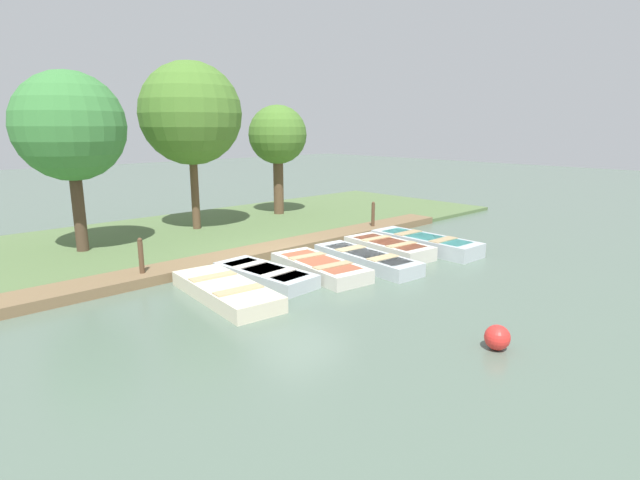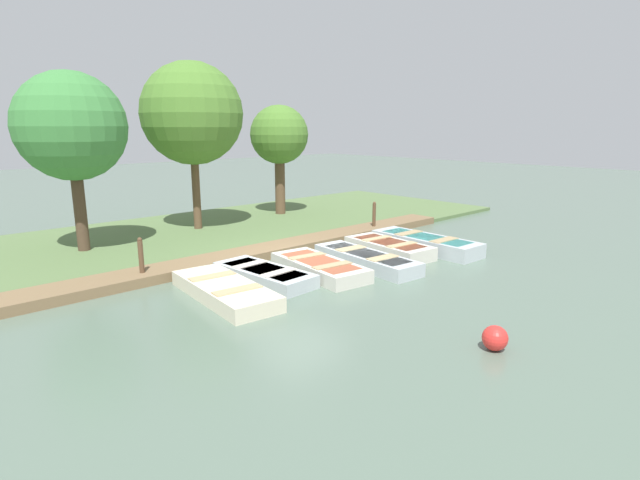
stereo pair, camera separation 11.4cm
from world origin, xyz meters
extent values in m
plane|color=#566B5B|center=(0.00, 0.00, 0.00)|extent=(80.00, 80.00, 0.00)
cube|color=#567042|center=(-5.00, 0.00, 0.07)|extent=(8.00, 24.00, 0.13)
cube|color=brown|center=(-1.40, 0.00, 0.12)|extent=(1.05, 15.11, 0.24)
cube|color=beige|center=(0.96, -2.92, 0.16)|extent=(3.25, 1.45, 0.33)
cube|color=beige|center=(0.96, -2.92, 0.32)|extent=(2.66, 1.14, 0.03)
cube|color=tan|center=(1.56, -2.98, 0.34)|extent=(0.42, 1.08, 0.03)
cube|color=tan|center=(0.36, -2.86, 0.34)|extent=(0.42, 1.08, 0.03)
cube|color=#B2BCC1|center=(0.58, -1.58, 0.16)|extent=(2.78, 1.23, 0.31)
cube|color=#6B7F51|center=(0.58, -1.58, 0.30)|extent=(2.28, 0.97, 0.03)
cube|color=beige|center=(1.10, -1.54, 0.33)|extent=(0.34, 0.98, 0.03)
cube|color=beige|center=(0.07, -1.61, 0.33)|extent=(0.34, 0.98, 0.03)
cube|color=beige|center=(1.03, -0.19, 0.17)|extent=(2.99, 1.49, 0.34)
cube|color=#994C33|center=(1.03, -0.19, 0.32)|extent=(2.44, 1.18, 0.03)
cube|color=tan|center=(1.57, -0.25, 0.35)|extent=(0.41, 1.08, 0.03)
cube|color=tan|center=(0.49, -0.12, 0.35)|extent=(0.41, 1.08, 0.03)
cube|color=#B2BCC1|center=(1.35, 1.21, 0.18)|extent=(3.35, 1.25, 0.35)
cube|color=#6B7F51|center=(1.35, 1.21, 0.34)|extent=(2.75, 0.99, 0.03)
cube|color=tan|center=(1.97, 1.15, 0.36)|extent=(0.41, 0.91, 0.03)
cube|color=tan|center=(0.73, 1.26, 0.36)|extent=(0.41, 0.91, 0.03)
cube|color=beige|center=(0.98, 2.60, 0.19)|extent=(2.76, 1.36, 0.38)
cube|color=#994C33|center=(0.98, 2.60, 0.37)|extent=(2.26, 1.07, 0.03)
cube|color=tan|center=(1.49, 2.55, 0.40)|extent=(0.36, 1.05, 0.03)
cube|color=tan|center=(0.48, 2.64, 0.40)|extent=(0.36, 1.05, 0.03)
cube|color=#B2BCC1|center=(1.39, 3.83, 0.21)|extent=(3.44, 1.19, 0.42)
cube|color=teal|center=(1.39, 3.83, 0.40)|extent=(2.82, 0.93, 0.03)
cube|color=tan|center=(2.03, 3.80, 0.43)|extent=(0.37, 1.00, 0.03)
cube|color=tan|center=(0.74, 3.85, 0.43)|extent=(0.37, 1.00, 0.03)
cylinder|color=brown|center=(-1.32, -3.76, 0.51)|extent=(0.12, 0.12, 1.03)
sphere|color=brown|center=(-1.32, -3.76, 1.05)|extent=(0.11, 0.11, 0.11)
cylinder|color=brown|center=(-1.32, 4.57, 0.51)|extent=(0.12, 0.12, 1.03)
sphere|color=brown|center=(-1.32, 4.57, 1.05)|extent=(0.11, 0.11, 0.11)
sphere|color=red|center=(6.25, -1.04, 0.21)|extent=(0.43, 0.43, 0.43)
cylinder|color=#4C3828|center=(-5.04, -3.88, 1.41)|extent=(0.34, 0.34, 2.82)
sphere|color=#3D7F3D|center=(-5.04, -3.88, 3.64)|extent=(2.99, 2.99, 2.99)
cylinder|color=brown|center=(-5.63, 0.15, 1.56)|extent=(0.27, 0.27, 3.12)
sphere|color=#4C7A2D|center=(-5.63, 0.15, 4.05)|extent=(3.41, 3.41, 3.41)
cylinder|color=brown|center=(-6.08, 4.19, 1.34)|extent=(0.41, 0.41, 2.68)
sphere|color=#4C7A2D|center=(-6.08, 4.19, 3.32)|extent=(2.32, 2.32, 2.32)
camera|label=1|loc=(9.85, -8.48, 3.64)|focal=28.00mm
camera|label=2|loc=(9.92, -8.39, 3.64)|focal=28.00mm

